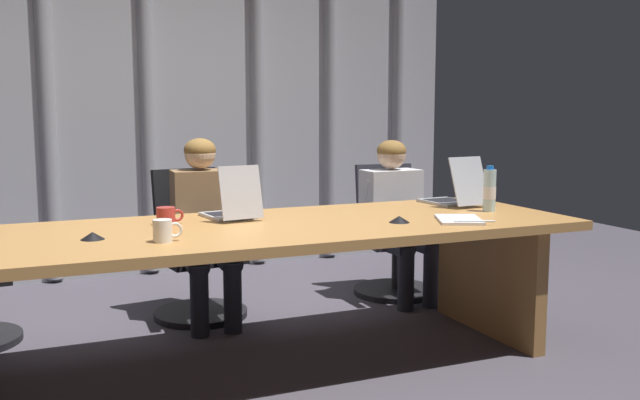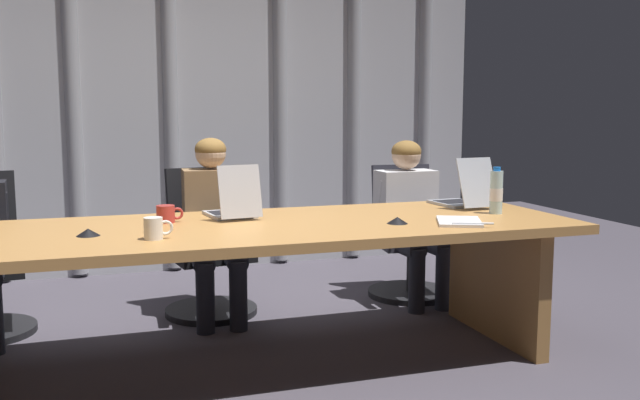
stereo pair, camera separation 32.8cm
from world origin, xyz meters
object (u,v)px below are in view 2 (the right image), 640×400
Objects in this scene: person_left_mid at (214,218)px; conference_mic_right_side at (88,232)px; laptop_left_mid at (233,207)px; water_bottle_primary at (496,192)px; coffee_mug_near at (154,228)px; office_chair_center at (408,247)px; conference_mic_left_side at (397,220)px; laptop_center at (463,197)px; office_chair_left_mid at (208,260)px; coffee_mug_far at (166,214)px; person_center at (411,210)px; spiral_notepad at (459,222)px.

person_left_mid is 1.23m from conference_mic_right_side.
laptop_left_mid is at bearing 24.12° from conference_mic_right_side.
water_bottle_primary is 2.21m from conference_mic_right_side.
person_left_mid reaches higher than coffee_mug_near.
office_chair_center is 6.95× the size of coffee_mug_near.
laptop_left_mid is 0.34× the size of person_left_mid.
person_left_mid is 1.34m from conference_mic_left_side.
office_chair_center is at bearing -5.35° from laptop_center.
office_chair_left_mid is at bearing -170.34° from person_left_mid.
office_chair_left_mid reaches higher than coffee_mug_near.
office_chair_left_mid is at bearing 67.51° from coffee_mug_far.
person_left_mid is 10.49× the size of conference_mic_left_side.
laptop_center is 1.79m from coffee_mug_far.
office_chair_center is 2.03m from coffee_mug_far.
laptop_center is at bearing 5.77° from office_chair_center.
person_left_mid is at bearing 61.66° from laptop_center.
person_center is (1.37, 0.62, -0.16)m from laptop_left_mid.
office_chair_left_mid is 6.75× the size of coffee_mug_far.
laptop_center is 4.01× the size of conference_mic_left_side.
person_center is at bearing 31.88° from coffee_mug_near.
person_left_mid is 1.74m from water_bottle_primary.
coffee_mug_far is at bearing -70.03° from person_center.
water_bottle_primary is (0.02, -1.10, 0.53)m from office_chair_center.
water_bottle_primary reaches higher than office_chair_left_mid.
conference_mic_left_side is 1.00× the size of conference_mic_right_side.
coffee_mug_far is (-1.81, 0.27, -0.08)m from water_bottle_primary.
office_chair_left_mid reaches higher than office_chair_center.
laptop_center reaches higher than office_chair_center.
person_center is at bearing 75.39° from office_chair_left_mid.
coffee_mug_far is (-1.79, -0.06, -0.01)m from laptop_center.
conference_mic_left_side is (-0.65, -0.47, -0.04)m from laptop_center.
office_chair_center is at bearing 158.48° from person_center.
person_center reaches higher than coffee_mug_far.
laptop_left_mid is at bearing 177.09° from spiral_notepad.
person_left_mid reaches higher than spiral_notepad.
laptop_left_mid is at bearing -55.26° from office_chair_center.
conference_mic_right_side is (-1.53, 0.13, 0.00)m from conference_mic_left_side.
office_chair_center is 2.35m from coffee_mug_near.
laptop_center reaches higher than laptop_left_mid.
conference_mic_left_side is (0.79, -1.25, 0.42)m from office_chair_left_mid.
conference_mic_left_side is (-0.66, -1.25, 0.42)m from office_chair_center.
water_bottle_primary is at bearing 7.18° from office_chair_center.
coffee_mug_near is (-0.45, -1.30, 0.45)m from office_chair_left_mid.
laptop_left_mid is 0.90m from office_chair_left_mid.
office_chair_center is at bearing 98.87° from person_left_mid.
spiral_notepad is at bearing -6.93° from conference_mic_right_side.
laptop_center is at bearing 3.14° from person_center.
laptop_center is 1.20× the size of spiral_notepad.
conference_mic_left_side is at bearing 24.13° from office_chair_left_mid.
person_left_mid reaches higher than office_chair_left_mid.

